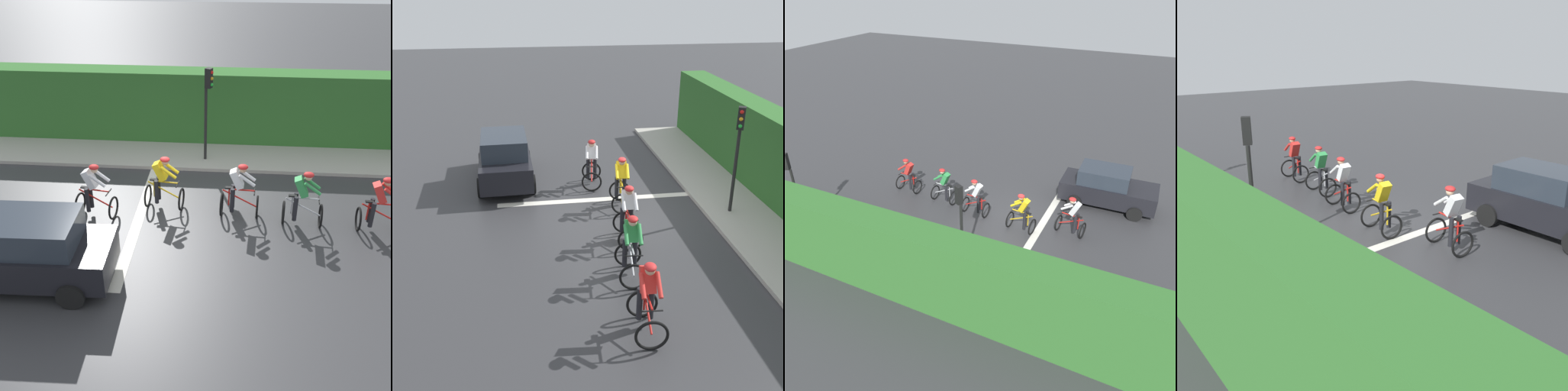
{
  "view_description": "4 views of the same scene",
  "coord_description": "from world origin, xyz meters",
  "views": [
    {
      "loc": [
        11.73,
        1.3,
        7.53
      ],
      "look_at": [
        0.47,
        0.38,
        0.92
      ],
      "focal_mm": 44.07,
      "sensor_mm": 36.0,
      "label": 1
    },
    {
      "loc": [
        2.79,
        13.2,
        6.62
      ],
      "look_at": [
        0.83,
        0.23,
        0.83
      ],
      "focal_mm": 45.63,
      "sensor_mm": 36.0,
      "label": 2
    },
    {
      "loc": [
        -13.21,
        -4.98,
        9.48
      ],
      "look_at": [
        -0.09,
        1.35,
        1.01
      ],
      "focal_mm": 36.85,
      "sensor_mm": 36.0,
      "label": 3
    },
    {
      "loc": [
        -7.59,
        -9.14,
        4.85
      ],
      "look_at": [
        -0.09,
        0.06,
        0.85
      ],
      "focal_mm": 40.81,
      "sensor_mm": 36.0,
      "label": 4
    }
  ],
  "objects": [
    {
      "name": "cyclist_second",
      "position": [
        0.27,
        3.3,
        0.8
      ],
      "size": [
        0.77,
        1.14,
        1.66
      ],
      "color": "black",
      "rests_on": "ground"
    },
    {
      "name": "traffic_light_near_crossing",
      "position": [
        -3.48,
        0.45,
        2.22
      ],
      "size": [
        0.27,
        0.29,
        3.34
      ],
      "color": "black",
      "rests_on": "ground"
    },
    {
      "name": "ground_plane",
      "position": [
        0.0,
        0.0,
        0.0
      ],
      "size": [
        80.0,
        80.0,
        0.0
      ],
      "primitive_type": "plane",
      "color": "#333335"
    },
    {
      "name": "cyclist_mid",
      "position": [
        -0.05,
        1.56,
        0.8
      ],
      "size": [
        0.75,
        1.12,
        1.66
      ],
      "color": "black",
      "rests_on": "ground"
    },
    {
      "name": "cyclist_trailing",
      "position": [
        0.29,
        -2.52,
        0.8
      ],
      "size": [
        0.83,
        1.17,
        1.66
      ],
      "color": "black",
      "rests_on": "ground"
    },
    {
      "name": "cyclist_lead",
      "position": [
        0.41,
        5.33,
        0.8
      ],
      "size": [
        0.75,
        1.12,
        1.66
      ],
      "color": "black",
      "rests_on": "ground"
    },
    {
      "name": "sidewalk_kerb",
      "position": [
        -4.14,
        2.0,
        0.06
      ],
      "size": [
        2.8,
        21.47,
        0.12
      ],
      "primitive_type": "cube",
      "color": "#ADA89E",
      "rests_on": "ground"
    },
    {
      "name": "cyclist_fourth",
      "position": [
        -0.34,
        -0.64,
        0.8
      ],
      "size": [
        0.8,
        1.15,
        1.66
      ],
      "color": "black",
      "rests_on": "ground"
    },
    {
      "name": "road_marking_stop_line",
      "position": [
        0.0,
        -1.27,
        0.0
      ],
      "size": [
        7.0,
        0.3,
        0.01
      ],
      "primitive_type": "cube",
      "color": "silver",
      "rests_on": "ground"
    },
    {
      "name": "car_black",
      "position": [
        3.21,
        -3.31,
        0.87
      ],
      "size": [
        1.97,
        4.15,
        1.76
      ],
      "color": "black",
      "rests_on": "ground"
    }
  ]
}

